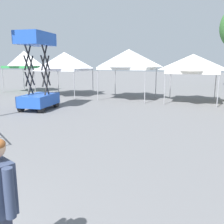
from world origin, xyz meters
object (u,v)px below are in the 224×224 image
Objects in this scene: person_foreground at (0,202)px; canopy_tent_far_left at (65,61)px; canopy_tent_right_of_center at (193,64)px; scissor_lift at (38,87)px; canopy_tent_behind_right at (24,60)px; canopy_tent_left_of_center at (129,59)px.

canopy_tent_far_left is at bearing 121.56° from person_foreground.
canopy_tent_far_left reaches higher than person_foreground.
canopy_tent_right_of_center is at bearing 87.96° from person_foreground.
canopy_tent_far_left is at bearing 110.57° from scissor_lift.
canopy_tent_behind_right is 0.86× the size of scissor_lift.
canopy_tent_right_of_center is 1.91× the size of person_foreground.
canopy_tent_left_of_center reaches higher than canopy_tent_far_left.
canopy_tent_right_of_center is 0.82× the size of scissor_lift.
canopy_tent_behind_right is 20.97m from person_foreground.
canopy_tent_behind_right is at bearing 176.38° from canopy_tent_left_of_center.
canopy_tent_right_of_center is at bearing -2.31° from canopy_tent_behind_right.
canopy_tent_far_left is 2.11× the size of person_foreground.
canopy_tent_behind_right is 9.73m from scissor_lift.
canopy_tent_right_of_center is (4.36, 0.05, -0.29)m from canopy_tent_left_of_center.
canopy_tent_left_of_center is (10.05, -0.64, -0.04)m from canopy_tent_behind_right.
canopy_tent_behind_right is 4.83m from canopy_tent_far_left.
canopy_tent_left_of_center is at bearing 62.66° from scissor_lift.
canopy_tent_left_of_center reaches higher than person_foreground.
canopy_tent_far_left is 17.49m from person_foreground.
scissor_lift is (6.96, -6.62, -1.58)m from canopy_tent_behind_right.
scissor_lift is 2.33× the size of person_foreground.
canopy_tent_behind_right is 10.07m from canopy_tent_left_of_center.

